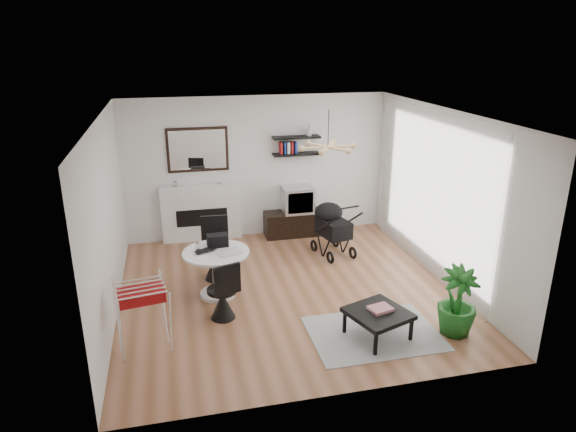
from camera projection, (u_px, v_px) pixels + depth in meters
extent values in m
plane|color=brown|center=(287.00, 291.00, 7.92)|extent=(5.00, 5.00, 0.00)
plane|color=white|center=(287.00, 114.00, 7.02)|extent=(5.00, 5.00, 0.00)
plane|color=white|center=(257.00, 167.00, 9.77)|extent=(5.00, 0.00, 5.00)
plane|color=white|center=(107.00, 221.00, 6.93)|extent=(0.00, 5.00, 5.00)
plane|color=white|center=(442.00, 196.00, 8.01)|extent=(0.00, 5.00, 5.00)
cube|color=white|center=(430.00, 193.00, 8.17)|extent=(0.04, 3.60, 2.60)
cube|color=white|center=(202.00, 213.00, 9.72)|extent=(1.50, 0.15, 1.10)
cube|color=black|center=(202.00, 217.00, 9.69)|extent=(0.95, 0.06, 0.32)
cube|color=black|center=(198.00, 150.00, 9.38)|extent=(1.12, 0.03, 0.82)
cube|color=white|center=(198.00, 150.00, 9.37)|extent=(1.02, 0.01, 0.72)
cube|color=black|center=(296.00, 154.00, 9.72)|extent=(0.90, 0.25, 0.04)
cube|color=black|center=(296.00, 137.00, 9.62)|extent=(0.90, 0.25, 0.04)
cube|color=black|center=(297.00, 223.00, 10.08)|extent=(1.28, 0.45, 0.48)
cube|color=silver|center=(297.00, 199.00, 9.92)|extent=(0.57, 0.50, 0.50)
cube|color=black|center=(301.00, 203.00, 9.69)|extent=(0.49, 0.01, 0.40)
cylinder|color=white|center=(218.00, 293.00, 7.77)|extent=(0.53, 0.53, 0.06)
cylinder|color=white|center=(217.00, 273.00, 7.66)|extent=(0.13, 0.13, 0.63)
cylinder|color=white|center=(216.00, 253.00, 7.55)|extent=(0.99, 0.99, 0.04)
imported|color=black|center=(208.00, 251.00, 7.50)|extent=(0.41, 0.37, 0.03)
cube|color=black|center=(217.00, 240.00, 7.70)|extent=(0.32, 0.20, 0.18)
cube|color=beige|center=(229.00, 252.00, 7.50)|extent=(0.42, 0.37, 0.01)
cylinder|color=white|center=(198.00, 246.00, 7.60)|extent=(0.06, 0.06, 0.10)
cylinder|color=black|center=(216.00, 251.00, 8.16)|extent=(0.48, 0.48, 0.05)
cone|color=black|center=(217.00, 266.00, 8.24)|extent=(0.39, 0.39, 0.46)
cube|color=black|center=(215.00, 230.00, 8.27)|extent=(0.44, 0.06, 0.49)
cylinder|color=black|center=(222.00, 290.00, 7.02)|extent=(0.42, 0.42, 0.05)
cone|color=black|center=(223.00, 305.00, 7.10)|extent=(0.34, 0.34, 0.40)
cube|color=black|center=(227.00, 280.00, 6.79)|extent=(0.37, 0.15, 0.43)
cube|color=maroon|center=(141.00, 293.00, 6.11)|extent=(0.57, 0.39, 0.14)
cube|color=black|center=(334.00, 228.00, 9.08)|extent=(0.55, 0.71, 0.29)
ellipsoid|color=black|center=(329.00, 212.00, 9.16)|extent=(0.50, 0.50, 0.36)
cylinder|color=black|center=(347.00, 208.00, 8.58)|extent=(0.46, 0.13, 0.03)
torus|color=black|center=(314.00, 246.00, 9.37)|extent=(0.10, 0.23, 0.22)
torus|color=black|center=(336.00, 241.00, 9.56)|extent=(0.10, 0.23, 0.22)
torus|color=black|center=(330.00, 257.00, 8.87)|extent=(0.10, 0.23, 0.22)
torus|color=black|center=(353.00, 253.00, 9.06)|extent=(0.10, 0.23, 0.22)
cube|color=#999999|center=(374.00, 333.00, 6.77)|extent=(1.68, 1.22, 0.01)
cube|color=black|center=(378.00, 313.00, 6.59)|extent=(0.90, 0.90, 0.06)
cube|color=black|center=(376.00, 344.00, 6.26)|extent=(0.04, 0.04, 0.30)
cube|color=black|center=(411.00, 330.00, 6.57)|extent=(0.04, 0.04, 0.30)
cube|color=black|center=(345.00, 322.00, 6.74)|extent=(0.04, 0.04, 0.30)
cube|color=black|center=(379.00, 310.00, 7.05)|extent=(0.04, 0.04, 0.30)
cube|color=#C33043|center=(380.00, 309.00, 6.61)|extent=(0.33, 0.29, 0.04)
imported|color=#1B5E1B|center=(457.00, 302.00, 6.65)|extent=(0.52, 0.52, 0.93)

